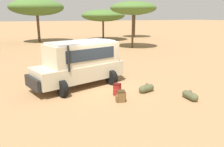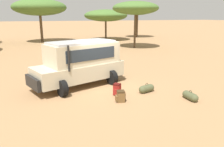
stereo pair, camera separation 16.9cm
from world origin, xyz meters
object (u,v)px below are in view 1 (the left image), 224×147
(acacia_tree_right_mid, at_px, (103,16))
(backpack_beside_front_wheel, at_px, (117,89))
(safari_vehicle, at_px, (80,62))
(acacia_tree_far_right, at_px, (133,8))
(acacia_tree_centre_back, at_px, (37,7))
(backpack_cluster_center, at_px, (121,96))
(duffel_bag_low_black_case, at_px, (190,96))
(duffel_bag_soft_canvas, at_px, (146,88))
(acacia_tree_distant_right, at_px, (134,10))

(acacia_tree_right_mid, bearing_deg, backpack_beside_front_wheel, -108.78)
(safari_vehicle, relative_size, acacia_tree_far_right, 1.01)
(safari_vehicle, distance_m, acacia_tree_centre_back, 22.75)
(backpack_cluster_center, distance_m, duffel_bag_low_black_case, 3.22)
(duffel_bag_low_black_case, bearing_deg, acacia_tree_far_right, 71.35)
(acacia_tree_centre_back, distance_m, acacia_tree_far_right, 14.36)
(duffel_bag_soft_canvas, bearing_deg, backpack_beside_front_wheel, 173.01)
(duffel_bag_low_black_case, height_order, acacia_tree_far_right, acacia_tree_far_right)
(duffel_bag_low_black_case, bearing_deg, acacia_tree_distant_right, 66.84)
(duffel_bag_soft_canvas, bearing_deg, acacia_tree_right_mid, 74.74)
(acacia_tree_right_mid, relative_size, acacia_tree_distant_right, 1.28)
(backpack_beside_front_wheel, bearing_deg, backpack_cluster_center, -102.27)
(acacia_tree_far_right, bearing_deg, acacia_tree_distant_right, 61.17)
(duffel_bag_soft_canvas, bearing_deg, backpack_cluster_center, -159.09)
(acacia_tree_centre_back, distance_m, acacia_tree_distant_right, 16.50)
(backpack_cluster_center, height_order, acacia_tree_right_mid, acacia_tree_right_mid)
(safari_vehicle, xyz_separation_m, backpack_beside_front_wheel, (1.24, -2.18, -1.02))
(acacia_tree_far_right, bearing_deg, backpack_beside_front_wheel, -120.24)
(backpack_beside_front_wheel, relative_size, acacia_tree_far_right, 0.11)
(acacia_tree_right_mid, height_order, acacia_tree_far_right, acacia_tree_far_right)
(safari_vehicle, bearing_deg, backpack_beside_front_wheel, -60.42)
(safari_vehicle, relative_size, acacia_tree_centre_back, 0.72)
(acacia_tree_far_right, height_order, acacia_tree_distant_right, acacia_tree_distant_right)
(backpack_cluster_center, height_order, duffel_bag_low_black_case, backpack_cluster_center)
(backpack_beside_front_wheel, height_order, acacia_tree_right_mid, acacia_tree_right_mid)
(duffel_bag_low_black_case, xyz_separation_m, acacia_tree_right_mid, (5.19, 25.58, 3.61))
(backpack_beside_front_wheel, bearing_deg, acacia_tree_centre_back, 93.71)
(acacia_tree_far_right, bearing_deg, backpack_cluster_center, -119.35)
(duffel_bag_soft_canvas, distance_m, acacia_tree_centre_back, 25.47)
(acacia_tree_distant_right, bearing_deg, duffel_bag_soft_canvas, -116.81)
(duffel_bag_soft_canvas, bearing_deg, safari_vehicle, 139.56)
(backpack_beside_front_wheel, distance_m, acacia_tree_right_mid, 25.32)
(duffel_bag_soft_canvas, relative_size, acacia_tree_right_mid, 0.13)
(duffel_bag_low_black_case, bearing_deg, backpack_beside_front_wheel, 147.51)
(backpack_beside_front_wheel, distance_m, duffel_bag_low_black_case, 3.42)
(acacia_tree_centre_back, height_order, acacia_tree_distant_right, acacia_tree_centre_back)
(backpack_beside_front_wheel, relative_size, acacia_tree_right_mid, 0.08)
(backpack_beside_front_wheel, height_order, acacia_tree_far_right, acacia_tree_far_right)
(backpack_cluster_center, bearing_deg, acacia_tree_right_mid, 71.44)
(duffel_bag_low_black_case, bearing_deg, acacia_tree_right_mid, 78.53)
(safari_vehicle, distance_m, acacia_tree_far_right, 15.76)
(backpack_cluster_center, bearing_deg, duffel_bag_soft_canvas, 20.91)
(acacia_tree_centre_back, relative_size, acacia_tree_right_mid, 1.07)
(duffel_bag_soft_canvas, height_order, acacia_tree_centre_back, acacia_tree_centre_back)
(duffel_bag_soft_canvas, xyz_separation_m, acacia_tree_right_mid, (6.53, 23.93, 3.60))
(safari_vehicle, relative_size, duffel_bag_soft_canvas, 5.98)
(safari_vehicle, height_order, duffel_bag_soft_canvas, safari_vehicle)
(backpack_beside_front_wheel, relative_size, duffel_bag_low_black_case, 0.62)
(acacia_tree_distant_right, bearing_deg, backpack_beside_front_wheel, -119.61)
(backpack_cluster_center, bearing_deg, backpack_beside_front_wheel, 77.73)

